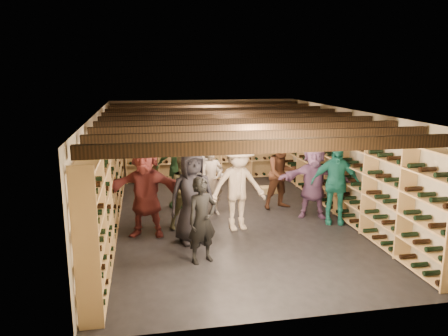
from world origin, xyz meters
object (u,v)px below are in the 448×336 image
Objects in this scene: person_8 at (282,174)px; person_10 at (178,168)px; person_1 at (202,220)px; crate_stack_left at (190,191)px; person_11 at (313,181)px; crate_loose at (269,190)px; person_2 at (186,191)px; person_4 at (335,184)px; person_5 at (146,190)px; person_9 at (201,169)px; person_0 at (192,197)px; crate_stack_right at (194,192)px; person_3 at (238,186)px; person_7 at (211,181)px.

person_10 is (-2.40, 0.63, 0.09)m from person_8.
crate_stack_left is at bearing 63.94° from person_1.
person_10 is at bearing 173.91° from person_11.
person_1 is (-2.38, -4.01, 0.67)m from crate_loose.
person_10 reaches higher than person_2.
person_5 is (-4.00, -0.01, 0.06)m from person_4.
person_10 is at bearing 69.30° from person_1.
person_5 is 2.27m from person_9.
person_0 is 0.95m from person_1.
person_3 is (0.69, -1.84, 0.59)m from crate_stack_right.
person_2 reaches higher than person_1.
person_10 is at bearing 167.70° from person_4.
person_0 is 1.06× the size of person_8.
crate_stack_left is at bearing 58.71° from person_2.
person_2 is (-2.47, -2.26, 0.70)m from crate_loose.
person_9 is at bearing 97.21° from person_3.
crate_stack_left is 2.43m from person_3.
person_10 is at bearing -131.31° from crate_stack_left.
person_5 is (-1.87, 0.01, 0.01)m from person_3.
person_3 is 1.02× the size of person_9.
crate_loose is 2.27m from person_11.
crate_stack_right is 0.40× the size of person_8.
person_11 is (2.22, -0.56, 0.05)m from person_7.
person_1 is at bearing -126.17° from person_11.
person_8 is (1.33, 1.21, -0.07)m from person_3.
person_5 is 1.17× the size of person_7.
person_0 is at bearing -66.11° from person_10.
person_1 is at bearing -109.50° from person_2.
person_8 is at bearing -94.58° from crate_loose.
person_10 reaches higher than crate_loose.
person_5 is at bearing -122.67° from crate_stack_right.
person_4 reaches higher than person_7.
person_4 is at bearing -74.69° from crate_loose.
crate_loose is 2.49m from person_7.
person_4 is at bearing -34.27° from person_9.
person_5 is at bearing -126.04° from person_9.
person_5 reaches higher than person_7.
person_2 reaches higher than crate_loose.
crate_stack_left is 3.70m from person_1.
person_8 is at bearing -25.86° from crate_stack_left.
person_3 is 2.14m from person_4.
person_9 is (0.47, 2.35, 0.00)m from person_0.
person_7 is 0.93× the size of person_8.
person_4 reaches higher than person_8.
person_5 is at bearing 170.91° from person_3.
crate_stack_right is 0.43× the size of person_2.
person_0 is 1.07× the size of person_11.
person_0 is at bearing -95.24° from crate_stack_left.
person_0 is at bearing -161.75° from person_3.
crate_stack_right is 0.71m from person_10.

